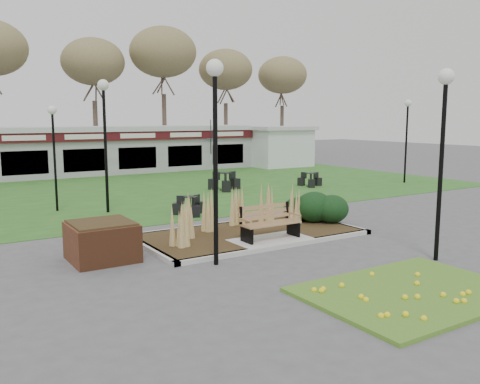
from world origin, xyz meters
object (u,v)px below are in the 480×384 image
lamp_post_near_right (444,122)px  bistro_set_a (190,209)px  bistro_set_c (225,184)px  bistro_set_d (310,182)px  brick_planter (102,241)px  food_pavilion (78,151)px  lamp_post_mid_right (104,116)px  lamp_post_far_left (53,135)px  service_hut (279,146)px  park_bench (269,222)px  patio_umbrella (211,149)px  lamp_post_near_left (215,117)px  lamp_post_far_right (407,123)px

lamp_post_near_right → bistro_set_a: size_ratio=3.73×
bistro_set_c → bistro_set_d: (4.31, -1.11, -0.06)m
brick_planter → food_pavilion: (4.40, 18.96, 1.00)m
lamp_post_near_right → bistro_set_c: 13.45m
lamp_post_mid_right → bistro_set_c: 7.69m
brick_planter → lamp_post_far_left: bearing=85.6°
service_hut → lamp_post_near_right: (-11.06, -21.31, 1.86)m
bistro_set_c → park_bench: bearing=-113.7°
lamp_post_far_left → patio_umbrella: 15.37m
patio_umbrella → lamp_post_far_left: bearing=-140.7°
lamp_post_far_left → bistro_set_d: (12.30, 0.28, -2.57)m
lamp_post_near_right → bistro_set_d: lamp_post_near_right is taller
lamp_post_near_right → lamp_post_far_left: (-6.28, 11.61, -0.51)m
lamp_post_far_left → bistro_set_d: 12.57m
lamp_post_mid_right → patio_umbrella: 15.22m
bistro_set_a → bistro_set_d: 9.20m
park_bench → lamp_post_far_left: size_ratio=0.44×
park_bench → lamp_post_far_left: 9.19m
park_bench → bistro_set_d: park_bench is taller
bistro_set_a → lamp_post_mid_right: bearing=138.9°
bistro_set_a → bistro_set_d: (8.48, 3.57, 0.00)m
food_pavilion → bistro_set_d: (8.46, -11.39, -1.23)m
patio_umbrella → brick_planter: bearing=-126.1°
food_pavilion → lamp_post_near_left: lamp_post_near_left is taller
service_hut → bistro_set_c: (-9.35, -8.32, -1.15)m
park_bench → bistro_set_a: bearing=90.2°
patio_umbrella → food_pavilion: bearing=166.2°
lamp_post_near_left → patio_umbrella: 21.51m
food_pavilion → park_bench: bearing=-90.0°
brick_planter → lamp_post_far_left: size_ratio=0.39×
lamp_post_far_left → bistro_set_c: size_ratio=2.46×
food_pavilion → bistro_set_a: size_ratio=20.17×
brick_planter → lamp_post_far_right: size_ratio=0.34×
brick_planter → lamp_post_far_right: lamp_post_far_right is taller
brick_planter → bistro_set_a: size_ratio=1.23×
service_hut → lamp_post_far_left: 19.92m
lamp_post_mid_right → lamp_post_far_right: size_ratio=1.09×
bistro_set_c → patio_umbrella: patio_umbrella is taller
food_pavilion → patio_umbrella: food_pavilion is taller
park_bench → lamp_post_mid_right: lamp_post_mid_right is taller
lamp_post_far_left → bistro_set_c: bearing=9.8°
lamp_post_mid_right → lamp_post_far_right: (15.99, 0.02, -0.29)m
park_bench → lamp_post_near_right: 5.10m
lamp_post_mid_right → brick_planter: bearing=-108.8°
lamp_post_mid_right → lamp_post_far_left: size_ratio=1.23×
brick_planter → lamp_post_far_right: bearing=18.5°
brick_planter → bistro_set_a: brick_planter is taller
bistro_set_a → patio_umbrella: 15.32m
lamp_post_mid_right → bistro_set_a: lamp_post_mid_right is taller
bistro_set_c → patio_umbrella: size_ratio=0.71×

